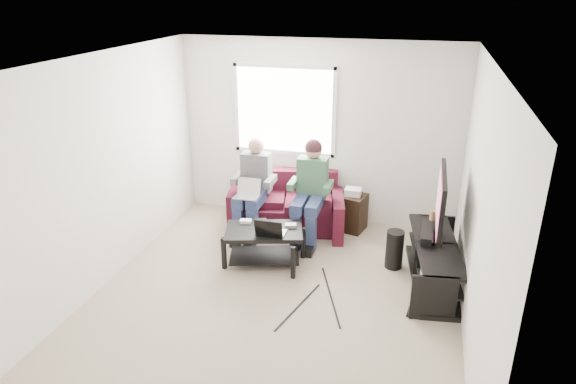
{
  "coord_description": "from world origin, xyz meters",
  "views": [
    {
      "loc": [
        1.41,
        -4.67,
        3.26
      ],
      "look_at": [
        -0.01,
        0.6,
        1.04
      ],
      "focal_mm": 32.0,
      "sensor_mm": 36.0,
      "label": 1
    }
  ],
  "objects": [
    {
      "name": "person_left",
      "position": [
        -0.76,
        1.54,
        0.72
      ],
      "size": [
        0.4,
        0.7,
        1.31
      ],
      "color": "navy",
      "rests_on": "sofa"
    },
    {
      "name": "subwoofer",
      "position": [
        1.23,
        1.04,
        0.24
      ],
      "size": [
        0.21,
        0.21,
        0.49
      ],
      "primitive_type": "cylinder",
      "color": "black",
      "rests_on": "floor"
    },
    {
      "name": "person_right",
      "position": [
        0.04,
        1.56,
        0.78
      ],
      "size": [
        0.4,
        0.71,
        1.36
      ],
      "color": "navy",
      "rests_on": "sofa"
    },
    {
      "name": "soundbar",
      "position": [
        1.58,
        0.9,
        0.57
      ],
      "size": [
        0.12,
        0.5,
        0.1
      ],
      "primitive_type": "cube",
      "color": "black",
      "rests_on": "tv_stand"
    },
    {
      "name": "end_table",
      "position": [
        0.57,
        1.95,
        0.28
      ],
      "size": [
        0.36,
        0.36,
        0.63
      ],
      "color": "black",
      "rests_on": "floor"
    },
    {
      "name": "controller_c",
      "position": [
        -0.04,
        0.86,
        0.49
      ],
      "size": [
        0.16,
        0.13,
        0.04
      ],
      "primitive_type": "cube",
      "rotation": [
        0.0,
        0.0,
        0.3
      ],
      "color": "gray",
      "rests_on": "coffee_table"
    },
    {
      "name": "wall_front",
      "position": [
        0.0,
        -2.25,
        1.3
      ],
      "size": [
        4.5,
        0.0,
        4.5
      ],
      "primitive_type": "plane",
      "rotation": [
        -1.57,
        0.0,
        0.0
      ],
      "color": "silver",
      "rests_on": "floor"
    },
    {
      "name": "coffee_table",
      "position": [
        -0.34,
        0.71,
        0.35
      ],
      "size": [
        1.06,
        0.8,
        0.47
      ],
      "color": "black",
      "rests_on": "floor"
    },
    {
      "name": "tv_stand",
      "position": [
        1.7,
        0.8,
        0.23
      ],
      "size": [
        0.68,
        1.62,
        0.52
      ],
      "color": "black",
      "rests_on": "floor"
    },
    {
      "name": "wall_back",
      "position": [
        0.0,
        2.25,
        1.3
      ],
      "size": [
        4.5,
        0.0,
        4.5
      ],
      "primitive_type": "plane",
      "rotation": [
        1.57,
        0.0,
        0.0
      ],
      "color": "silver",
      "rests_on": "floor"
    },
    {
      "name": "controller_b",
      "position": [
        -0.44,
        0.89,
        0.49
      ],
      "size": [
        0.16,
        0.12,
        0.04
      ],
      "primitive_type": "cube",
      "rotation": [
        0.0,
        0.0,
        0.25
      ],
      "color": "black",
      "rests_on": "coffee_table"
    },
    {
      "name": "wall_right",
      "position": [
        2.0,
        0.0,
        1.3
      ],
      "size": [
        0.0,
        4.5,
        4.5
      ],
      "primitive_type": "plane",
      "rotation": [
        1.57,
        0.0,
        -1.57
      ],
      "color": "silver",
      "rests_on": "floor"
    },
    {
      "name": "laptop_silver",
      "position": [
        -0.76,
        1.29,
        0.68
      ],
      "size": [
        0.35,
        0.26,
        0.24
      ],
      "primitive_type": null,
      "rotation": [
        0.0,
        0.0,
        0.13
      ],
      "color": "silver",
      "rests_on": "person_left"
    },
    {
      "name": "keyboard_floor",
      "position": [
        1.55,
        0.24,
        0.01
      ],
      "size": [
        0.22,
        0.49,
        0.03
      ],
      "primitive_type": "cube",
      "rotation": [
        0.0,
        0.0,
        -0.12
      ],
      "color": "black",
      "rests_on": "floor"
    },
    {
      "name": "console_grey",
      "position": [
        1.7,
        1.1,
        0.31
      ],
      "size": [
        0.34,
        0.26,
        0.08
      ],
      "primitive_type": "cube",
      "color": "gray",
      "rests_on": "tv_stand"
    },
    {
      "name": "window",
      "position": [
        -0.5,
        2.23,
        1.6
      ],
      "size": [
        1.48,
        0.04,
        1.28
      ],
      "color": "white",
      "rests_on": "wall_back"
    },
    {
      "name": "console_black",
      "position": [
        1.7,
        0.75,
        0.31
      ],
      "size": [
        0.38,
        0.3,
        0.07
      ],
      "primitive_type": "cube",
      "color": "black",
      "rests_on": "tv_stand"
    },
    {
      "name": "wall_left",
      "position": [
        -2.0,
        0.0,
        1.3
      ],
      "size": [
        0.0,
        4.5,
        4.5
      ],
      "primitive_type": "plane",
      "rotation": [
        1.57,
        0.0,
        1.57
      ],
      "color": "silver",
      "rests_on": "floor"
    },
    {
      "name": "ceiling",
      "position": [
        0.0,
        0.0,
        2.6
      ],
      "size": [
        4.5,
        4.5,
        0.0
      ],
      "primitive_type": "plane",
      "rotation": [
        3.14,
        0.0,
        0.0
      ],
      "color": "white",
      "rests_on": "wall_back"
    },
    {
      "name": "sofa",
      "position": [
        -0.36,
        1.82,
        0.29
      ],
      "size": [
        1.82,
        1.04,
        0.78
      ],
      "color": "#48121F",
      "rests_on": "floor"
    },
    {
      "name": "drink_cup",
      "position": [
        1.65,
        1.43,
        0.58
      ],
      "size": [
        0.08,
        0.08,
        0.12
      ],
      "primitive_type": "cylinder",
      "color": "#AC774A",
      "rests_on": "tv_stand"
    },
    {
      "name": "tv",
      "position": [
        1.7,
        0.9,
        0.98
      ],
      "size": [
        0.12,
        1.1,
        0.81
      ],
      "color": "black",
      "rests_on": "tv_stand"
    },
    {
      "name": "controller_a",
      "position": [
        -0.62,
        0.83,
        0.49
      ],
      "size": [
        0.16,
        0.12,
        0.04
      ],
      "primitive_type": "cube",
      "rotation": [
        0.0,
        0.0,
        0.24
      ],
      "color": "silver",
      "rests_on": "coffee_table"
    },
    {
      "name": "laptop_black",
      "position": [
        -0.22,
        0.63,
        0.59
      ],
      "size": [
        0.38,
        0.3,
        0.24
      ],
      "primitive_type": null,
      "rotation": [
        0.0,
        0.0,
        0.18
      ],
      "color": "black",
      "rests_on": "coffee_table"
    },
    {
      "name": "console_white",
      "position": [
        1.7,
        0.4,
        0.3
      ],
      "size": [
        0.3,
        0.22,
        0.06
      ],
      "primitive_type": "cube",
      "color": "silver",
      "rests_on": "tv_stand"
    },
    {
      "name": "floor",
      "position": [
        0.0,
        0.0,
        0.0
      ],
      "size": [
        4.5,
        4.5,
        0.0
      ],
      "primitive_type": "plane",
      "color": "tan",
      "rests_on": "ground"
    }
  ]
}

